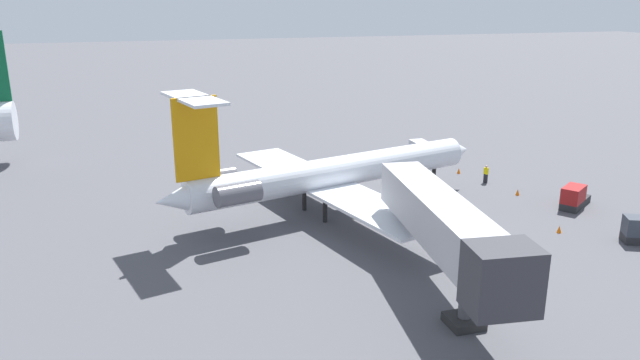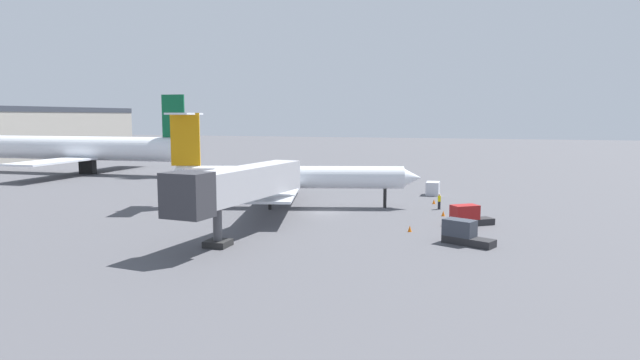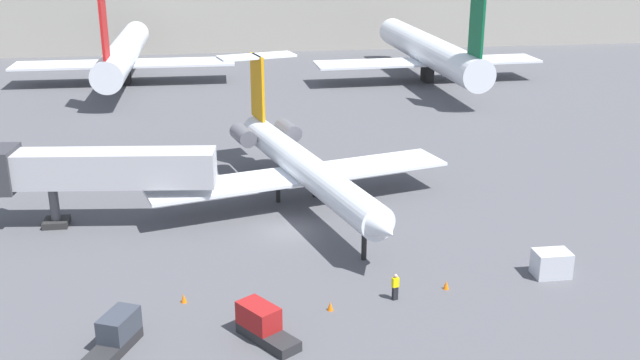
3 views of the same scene
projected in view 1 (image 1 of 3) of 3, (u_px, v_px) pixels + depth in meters
The scene contains 9 objects.
ground_plane at pixel (395, 214), 49.23m from camera, with size 400.00×400.00×0.10m, color #4C4C51.
regional_jet at pixel (324, 173), 48.14m from camera, with size 24.89×28.57×10.33m.
jet_bridge at pixel (451, 231), 33.72m from camera, with size 17.07×4.76×6.08m.
ground_crew_marshaller at pixel (486, 174), 56.93m from camera, with size 0.45×0.36×1.69m.
baggage_tug_trailing at pixel (574, 198), 50.32m from camera, with size 3.44×4.08×1.90m.
cargo_container_uld at pixel (419, 149), 66.26m from camera, with size 2.27×1.60×1.68m.
traffic_cone_near at pixel (518, 192), 53.57m from camera, with size 0.36×0.36×0.55m.
traffic_cone_mid at pixel (559, 229), 45.14m from camera, with size 0.36×0.36×0.55m.
traffic_cone_far at pixel (459, 171), 60.04m from camera, with size 0.36×0.36×0.55m.
Camera 1 is at (-42.65, 18.95, 16.96)m, focal length 34.30 mm.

